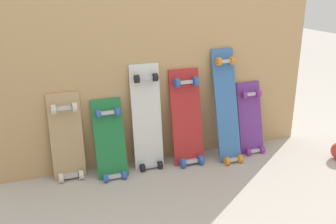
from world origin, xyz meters
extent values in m
plane|color=#B2AAA0|center=(0.00, 0.00, 0.00)|extent=(12.00, 12.00, 0.00)
cube|color=tan|center=(0.00, 0.07, 0.86)|extent=(2.23, 0.04, 1.72)
cube|color=tan|center=(-0.66, 0.01, 0.25)|extent=(0.20, 0.08, 0.62)
cube|color=#B7B7BF|center=(-0.66, -0.04, 0.03)|extent=(0.09, 0.04, 0.03)
cube|color=#B7B7BF|center=(-0.66, 0.01, 0.47)|extent=(0.09, 0.04, 0.03)
cylinder|color=beige|center=(-0.72, -0.06, 0.03)|extent=(0.03, 0.06, 0.06)
cylinder|color=beige|center=(-0.59, -0.06, 0.03)|extent=(0.03, 0.06, 0.06)
cylinder|color=beige|center=(-0.72, -0.01, 0.47)|extent=(0.03, 0.06, 0.06)
cylinder|color=beige|center=(-0.59, -0.01, 0.47)|extent=(0.03, 0.06, 0.06)
cube|color=#1E7238|center=(-0.39, -0.05, 0.21)|extent=(0.20, 0.20, 0.57)
cube|color=#B7B7BF|center=(-0.39, -0.13, 0.02)|extent=(0.09, 0.04, 0.03)
cube|color=#B7B7BF|center=(-0.39, -0.01, 0.41)|extent=(0.09, 0.04, 0.03)
cylinder|color=#3359B2|center=(-0.45, -0.15, 0.03)|extent=(0.03, 0.05, 0.05)
cylinder|color=#3359B2|center=(-0.33, -0.15, 0.03)|extent=(0.03, 0.05, 0.05)
cylinder|color=#3359B2|center=(-0.45, -0.03, 0.42)|extent=(0.03, 0.05, 0.05)
cylinder|color=#3359B2|center=(-0.33, -0.03, 0.42)|extent=(0.03, 0.05, 0.05)
cube|color=silver|center=(-0.13, -0.01, 0.32)|extent=(0.20, 0.12, 0.77)
cube|color=#B7B7BF|center=(-0.13, -0.08, 0.02)|extent=(0.09, 0.04, 0.03)
cube|color=#B7B7BF|center=(-0.13, 0.01, 0.62)|extent=(0.09, 0.04, 0.03)
cylinder|color=black|center=(-0.19, -0.10, 0.03)|extent=(0.03, 0.05, 0.05)
cylinder|color=black|center=(-0.07, -0.10, 0.03)|extent=(0.03, 0.05, 0.05)
cylinder|color=black|center=(-0.19, -0.01, 0.62)|extent=(0.03, 0.05, 0.05)
cylinder|color=black|center=(-0.07, -0.01, 0.62)|extent=(0.03, 0.05, 0.05)
cube|color=#B22626|center=(0.15, -0.04, 0.29)|extent=(0.22, 0.18, 0.71)
cube|color=#B7B7BF|center=(0.15, -0.12, 0.03)|extent=(0.10, 0.04, 0.03)
cube|color=#B7B7BF|center=(0.15, 0.00, 0.56)|extent=(0.10, 0.04, 0.03)
cylinder|color=#3359B2|center=(0.08, -0.14, 0.03)|extent=(0.03, 0.06, 0.06)
cylinder|color=#3359B2|center=(0.22, -0.14, 0.03)|extent=(0.03, 0.06, 0.06)
cylinder|color=#3359B2|center=(0.08, -0.02, 0.57)|extent=(0.03, 0.06, 0.06)
cylinder|color=#3359B2|center=(0.22, -0.02, 0.57)|extent=(0.03, 0.06, 0.06)
cube|color=#386BAD|center=(0.44, -0.07, 0.35)|extent=(0.17, 0.25, 0.84)
cube|color=#B7B7BF|center=(0.44, -0.19, 0.02)|extent=(0.07, 0.04, 0.03)
cube|color=#B7B7BF|center=(0.44, -0.01, 0.69)|extent=(0.07, 0.04, 0.03)
cylinder|color=orange|center=(0.39, -0.21, 0.03)|extent=(0.03, 0.05, 0.05)
cylinder|color=orange|center=(0.49, -0.21, 0.03)|extent=(0.03, 0.05, 0.05)
cylinder|color=orange|center=(0.39, -0.02, 0.69)|extent=(0.03, 0.05, 0.05)
cylinder|color=orange|center=(0.49, -0.02, 0.69)|extent=(0.03, 0.05, 0.05)
cube|color=#6B338C|center=(0.66, -0.03, 0.22)|extent=(0.19, 0.17, 0.58)
cube|color=#B7B7BF|center=(0.66, -0.11, 0.02)|extent=(0.09, 0.04, 0.03)
cube|color=#B7B7BF|center=(0.66, 0.00, 0.43)|extent=(0.09, 0.04, 0.03)
cylinder|color=purple|center=(0.60, -0.13, 0.02)|extent=(0.03, 0.05, 0.05)
cylinder|color=purple|center=(0.72, -0.13, 0.02)|extent=(0.03, 0.05, 0.05)
cylinder|color=purple|center=(0.60, -0.02, 0.43)|extent=(0.03, 0.05, 0.05)
cylinder|color=purple|center=(0.72, -0.02, 0.43)|extent=(0.03, 0.05, 0.05)
camera|label=1|loc=(-0.82, -2.30, 1.23)|focal=40.66mm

